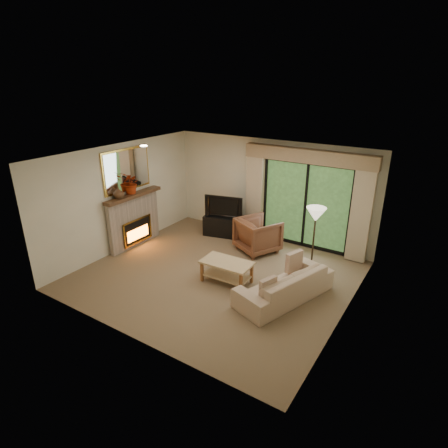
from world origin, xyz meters
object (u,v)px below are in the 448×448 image
Objects in this scene: sofa at (285,284)px; coffee_table at (227,272)px; armchair at (258,235)px; media_console at (225,226)px.

sofa reaches higher than coffee_table.
armchair is 0.88× the size of coffee_table.
media_console is 1.03× the size of coffee_table.
armchair is 2.16m from sofa.
armchair reaches higher than coffee_table.
sofa is at bearing -50.59° from media_console.
media_console reaches higher than coffee_table.
coffee_table is at bearing -70.10° from media_console.
sofa is (2.65, -1.98, 0.03)m from media_console.
armchair is 1.72m from coffee_table.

